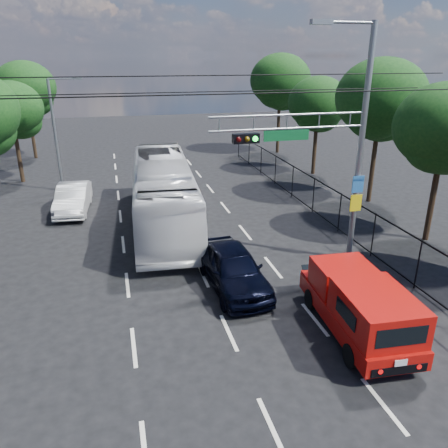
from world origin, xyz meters
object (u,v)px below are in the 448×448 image
object	(u,v)px
navy_hatchback	(233,268)
white_bus	(163,193)
signal_mast	(334,140)
white_van	(73,198)
red_pickup	(359,304)

from	to	relation	value
navy_hatchback	white_bus	world-z (taller)	white_bus
signal_mast	white_van	xyz separation A→B (m)	(-10.78, 9.50, -4.47)
signal_mast	white_bus	distance (m)	9.33
white_van	white_bus	bearing A→B (deg)	-31.16
signal_mast	red_pickup	xyz separation A→B (m)	(-1.36, -5.02, -4.19)
red_pickup	white_van	bearing A→B (deg)	122.99
signal_mast	white_bus	world-z (taller)	signal_mast
signal_mast	white_van	world-z (taller)	signal_mast
navy_hatchback	red_pickup	bearing A→B (deg)	-54.95
navy_hatchback	white_bus	size ratio (longest dim) A/B	0.39
white_van	navy_hatchback	bearing A→B (deg)	-55.02
red_pickup	white_bus	xyz separation A→B (m)	(-4.68, 11.19, 0.64)
red_pickup	navy_hatchback	xyz separation A→B (m)	(-3.00, 3.84, -0.25)
red_pickup	white_van	xyz separation A→B (m)	(-9.43, 14.52, -0.28)
signal_mast	red_pickup	bearing A→B (deg)	-105.16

